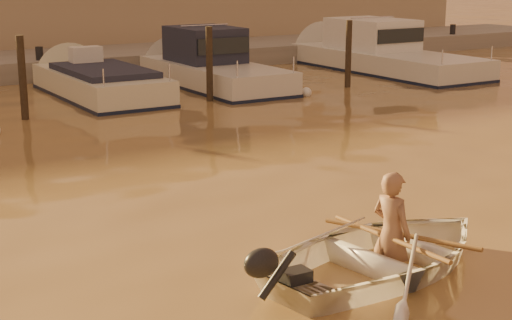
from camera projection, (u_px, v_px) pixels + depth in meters
dinghy at (385, 253)px, 9.43m from camera, size 3.75×2.94×0.71m
person at (391, 233)px, 9.44m from camera, size 0.45×0.61×1.53m
outboard_motor at (294, 281)px, 8.48m from camera, size 0.95×0.54×0.70m
oar_port at (399, 234)px, 9.54m from camera, size 0.81×1.98×0.13m
oar_starboard at (389, 238)px, 9.42m from camera, size 0.10×2.10×0.13m
moored_boat_3 at (101, 89)px, 21.89m from camera, size 2.21×6.34×0.95m
moored_boat_4 at (215, 66)px, 23.62m from camera, size 2.24×6.91×1.75m
moored_boat_5 at (386, 53)px, 27.00m from camera, size 2.62×8.65×1.75m
piling_2 at (23, 82)px, 18.53m from camera, size 0.18×0.18×2.20m
piling_3 at (209, 68)px, 21.05m from camera, size 0.18×0.18×2.20m
piling_4 at (348, 57)px, 23.42m from camera, size 0.18×0.18×2.20m
fender_d at (164, 103)px, 20.40m from camera, size 0.30×0.30×0.30m
fender_e at (306, 93)px, 22.03m from camera, size 0.30×0.30×0.30m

